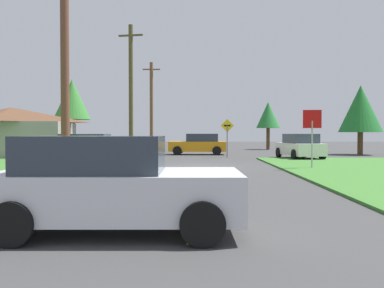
# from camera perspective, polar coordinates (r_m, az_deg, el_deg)

# --- Properties ---
(ground_plane) EXTENTS (120.00, 120.00, 0.00)m
(ground_plane) POSITION_cam_1_polar(r_m,az_deg,el_deg) (21.26, 0.60, -3.01)
(ground_plane) COLOR #3B3B3B
(lane_stripe_center) EXTENTS (0.20, 14.00, 0.01)m
(lane_stripe_center) POSITION_cam_1_polar(r_m,az_deg,el_deg) (13.29, 0.48, -5.69)
(lane_stripe_center) COLOR yellow
(lane_stripe_center) RESTS_ON ground
(stop_sign) EXTENTS (0.84, 0.11, 2.74)m
(stop_sign) POSITION_cam_1_polar(r_m,az_deg,el_deg) (20.07, 16.03, 2.25)
(stop_sign) COLOR #9EA0A8
(stop_sign) RESTS_ON ground
(car_on_crossroad) EXTENTS (2.46, 4.66, 1.62)m
(car_on_crossroad) POSITION_cam_1_polar(r_m,az_deg,el_deg) (28.05, 14.45, -0.31)
(car_on_crossroad) COLOR white
(car_on_crossroad) RESTS_ON ground
(car_approaching_junction) EXTENTS (4.45, 2.25, 1.62)m
(car_approaching_junction) POSITION_cam_1_polar(r_m,az_deg,el_deg) (32.42, 0.93, -0.03)
(car_approaching_junction) COLOR orange
(car_approaching_junction) RESTS_ON ground
(car_behind_on_main_road) EXTENTS (4.14, 2.13, 1.62)m
(car_behind_on_main_road) POSITION_cam_1_polar(r_m,az_deg,el_deg) (7.20, -10.84, -5.43)
(car_behind_on_main_road) COLOR silver
(car_behind_on_main_road) RESTS_ON ground
(parked_car_near_building) EXTENTS (4.63, 2.26, 1.62)m
(parked_car_near_building) POSITION_cam_1_polar(r_m,az_deg,el_deg) (24.26, -13.78, -0.58)
(parked_car_near_building) COLOR black
(parked_car_near_building) RESTS_ON ground
(utility_pole_near) EXTENTS (1.77, 0.58, 8.98)m
(utility_pole_near) POSITION_cam_1_polar(r_m,az_deg,el_deg) (18.06, -16.92, 10.70)
(utility_pole_near) COLOR brown
(utility_pole_near) RESTS_ON ground
(utility_pole_mid) EXTENTS (1.79, 0.43, 9.42)m
(utility_pole_mid) POSITION_cam_1_polar(r_m,az_deg,el_deg) (30.62, -8.31, 7.39)
(utility_pole_mid) COLOR #4E4624
(utility_pole_mid) RESTS_ON ground
(utility_pole_far) EXTENTS (1.80, 0.35, 8.94)m
(utility_pole_far) POSITION_cam_1_polar(r_m,az_deg,el_deg) (43.52, -5.54, 5.29)
(utility_pole_far) COLOR brown
(utility_pole_far) RESTS_ON ground
(direction_sign) EXTENTS (0.91, 0.08, 2.63)m
(direction_sign) POSITION_cam_1_polar(r_m,az_deg,el_deg) (28.81, 4.81, 1.43)
(direction_sign) COLOR slate
(direction_sign) RESTS_ON ground
(oak_tree_left) EXTENTS (2.41, 2.41, 4.84)m
(oak_tree_left) POSITION_cam_1_polar(r_m,az_deg,el_deg) (43.34, 10.32, 3.86)
(oak_tree_left) COLOR brown
(oak_tree_left) RESTS_ON ground
(pine_tree_center) EXTENTS (2.90, 2.90, 5.95)m
(pine_tree_center) POSITION_cam_1_polar(r_m,az_deg,el_deg) (34.88, -16.00, 5.78)
(pine_tree_center) COLOR brown
(pine_tree_center) RESTS_ON ground
(oak_tree_right) EXTENTS (3.28, 3.28, 5.35)m
(oak_tree_right) POSITION_cam_1_polar(r_m,az_deg,el_deg) (34.82, 21.95, 4.45)
(oak_tree_right) COLOR brown
(oak_tree_right) RESTS_ON ground
(barn) EXTENTS (8.64, 8.11, 3.49)m
(barn) POSITION_cam_1_polar(r_m,az_deg,el_deg) (32.46, -23.30, 1.51)
(barn) COLOR gray
(barn) RESTS_ON ground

